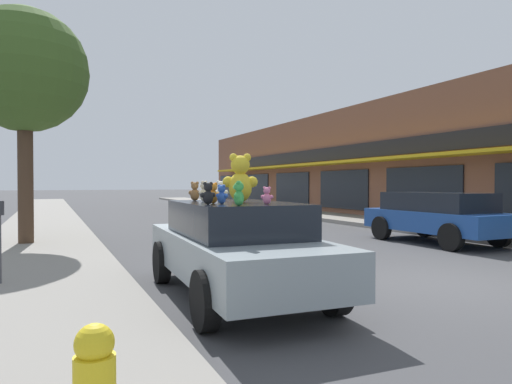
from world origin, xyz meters
name	(u,v)px	position (x,y,z in m)	size (l,w,h in m)	color
ground_plane	(450,284)	(0.00, 0.00, 0.00)	(260.00, 260.00, 0.00)	#424244
sidewalk_near	(29,328)	(-6.36, 0.00, 0.08)	(2.88, 90.00, 0.16)	gray
storefront_row	(430,164)	(13.77, 14.12, 2.83)	(13.18, 38.55, 5.66)	brown
plush_art_car	(235,245)	(-3.62, 0.68, 0.77)	(2.06, 4.52, 1.42)	#8C999E
teddy_bear_giant	(240,179)	(-3.54, 0.68, 1.77)	(0.55, 0.39, 0.73)	yellow
teddy_bear_white	(221,191)	(-3.63, 1.29, 1.58)	(0.23, 0.22, 0.33)	white
teddy_bear_cream	(204,191)	(-3.94, 1.20, 1.57)	(0.23, 0.21, 0.32)	beige
teddy_bear_pink	(267,196)	(-3.50, -0.16, 1.53)	(0.17, 0.16, 0.24)	pink
teddy_bear_brown	(195,191)	(-3.99, 1.53, 1.57)	(0.22, 0.21, 0.31)	olive
teddy_bear_blue	(222,194)	(-4.00, 0.24, 1.54)	(0.17, 0.19, 0.27)	blue
teddy_bear_green	(239,194)	(-4.01, -0.39, 1.57)	(0.19, 0.23, 0.31)	green
teddy_bear_black	(208,194)	(-4.22, 0.16, 1.56)	(0.22, 0.14, 0.30)	black
teddy_bear_orange	(213,193)	(-4.07, 0.41, 1.56)	(0.22, 0.14, 0.30)	orange
parked_car_far_center	(436,215)	(3.89, 4.06, 0.81)	(1.95, 4.25, 1.44)	#1E4793
street_tree	(25,72)	(-6.72, 7.57, 4.59)	(3.18, 3.18, 6.05)	#473323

